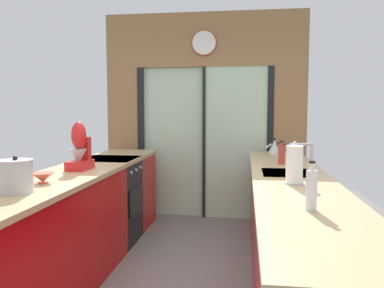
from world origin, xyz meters
name	(u,v)px	position (x,y,z in m)	size (l,w,h in m)	color
ground_plane	(183,271)	(0.00, 0.60, -0.01)	(5.04, 7.60, 0.02)	slate
back_wall_unit	(204,103)	(0.00, 2.40, 1.53)	(2.64, 0.12, 2.70)	olive
left_counter_run	(62,232)	(-0.91, 0.13, 0.47)	(0.62, 3.80, 0.92)	#AD0C0F
right_counter_run	(291,235)	(0.91, 0.30, 0.46)	(0.62, 3.80, 0.92)	#AD0C0F
sink_faucet	(308,153)	(1.06, 0.55, 1.09)	(0.19, 0.02, 0.25)	#B7BABC
oven_range	(110,201)	(-0.91, 1.25, 0.46)	(0.60, 0.60, 0.92)	black
mixing_bowl	(43,178)	(-0.89, -0.17, 0.96)	(0.17, 0.17, 0.08)	#BC4C38
stand_mixer	(80,151)	(-0.89, 0.47, 1.08)	(0.17, 0.27, 0.42)	red
stock_pot	(16,176)	(-0.89, -0.50, 1.03)	(0.22, 0.22, 0.24)	#B7BABC
kettle	(275,147)	(0.89, 1.99, 1.00)	(0.23, 0.15, 0.19)	#B7BABC
soap_bottle_near	(311,189)	(0.89, -0.69, 1.03)	(0.06, 0.06, 0.26)	silver
soap_bottle_far	(282,154)	(0.89, 1.04, 1.02)	(0.06, 0.06, 0.23)	#B23D2D
paper_towel_roll	(294,165)	(0.89, 0.05, 1.06)	(0.14, 0.14, 0.30)	#B7BABC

